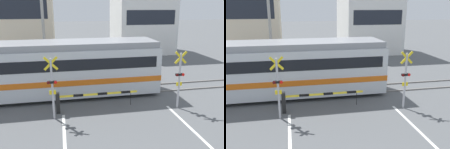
{
  "view_description": "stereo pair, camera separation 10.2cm",
  "coord_description": "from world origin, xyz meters",
  "views": [
    {
      "loc": [
        -2.78,
        -3.89,
        5.52
      ],
      "look_at": [
        0.0,
        9.62,
        1.6
      ],
      "focal_mm": 40.0,
      "sensor_mm": 36.0,
      "label": 1
    },
    {
      "loc": [
        -2.68,
        -3.91,
        5.52
      ],
      "look_at": [
        0.0,
        9.62,
        1.6
      ],
      "focal_mm": 40.0,
      "sensor_mm": 36.0,
      "label": 2
    }
  ],
  "objects": [
    {
      "name": "building_right_of_street",
      "position": [
        6.63,
        24.64,
        3.77
      ],
      "size": [
        6.35,
        6.39,
        7.54
      ],
      "color": "white",
      "rests_on": "ground_plane"
    },
    {
      "name": "commuter_train",
      "position": [
        -5.41,
        11.19,
        1.79
      ],
      "size": [
        16.95,
        3.05,
        3.35
      ],
      "color": "silver",
      "rests_on": "ground_plane"
    },
    {
      "name": "rail_track_near",
      "position": [
        0.0,
        10.47,
        0.04
      ],
      "size": [
        50.0,
        0.1,
        0.08
      ],
      "color": "gray",
      "rests_on": "ground_plane"
    },
    {
      "name": "rail_track_far",
      "position": [
        0.0,
        11.91,
        0.04
      ],
      "size": [
        50.0,
        0.1,
        0.08
      ],
      "color": "gray",
      "rests_on": "ground_plane"
    },
    {
      "name": "utility_pole_streetside",
      "position": [
        -4.06,
        16.42,
        4.33
      ],
      "size": [
        0.22,
        0.22,
        8.67
      ],
      "color": "gray",
      "rests_on": "ground_plane"
    },
    {
      "name": "pedestrian",
      "position": [
        0.15,
        16.16,
        0.93
      ],
      "size": [
        0.38,
        0.22,
        1.62
      ],
      "color": "#33384C",
      "rests_on": "ground_plane"
    },
    {
      "name": "crossing_barrier_near",
      "position": [
        -1.93,
        8.45,
        0.74
      ],
      "size": [
        4.36,
        0.2,
        1.13
      ],
      "color": "black",
      "rests_on": "ground_plane"
    },
    {
      "name": "building_left_of_street",
      "position": [
        -6.17,
        24.64,
        4.59
      ],
      "size": [
        5.42,
        6.39,
        9.17
      ],
      "color": "beige",
      "rests_on": "ground_plane"
    },
    {
      "name": "crossing_barrier_far",
      "position": [
        1.93,
        13.92,
        0.74
      ],
      "size": [
        4.36,
        0.2,
        1.13
      ],
      "color": "black",
      "rests_on": "ground_plane"
    },
    {
      "name": "crossing_signal_left",
      "position": [
        -3.31,
        7.86,
        1.74
      ],
      "size": [
        0.68,
        0.15,
        3.16
      ],
      "color": "#B2B2B7",
      "rests_on": "ground_plane"
    },
    {
      "name": "crossing_signal_right",
      "position": [
        3.31,
        7.86,
        1.74
      ],
      "size": [
        0.68,
        0.15,
        3.16
      ],
      "color": "#B2B2B7",
      "rests_on": "ground_plane"
    }
  ]
}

